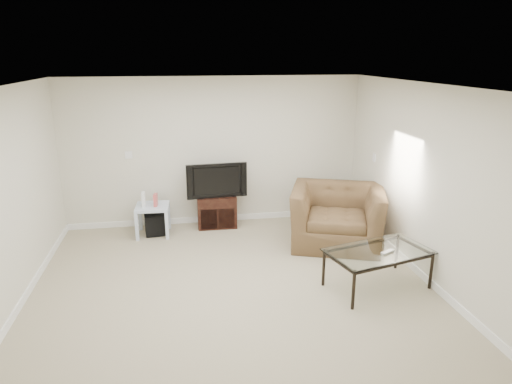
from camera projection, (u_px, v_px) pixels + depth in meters
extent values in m
plane|color=tan|center=(233.00, 290.00, 5.72)|extent=(5.00, 5.00, 0.00)
plane|color=white|center=(230.00, 86.00, 5.00)|extent=(5.00, 5.00, 0.00)
cube|color=silver|center=(214.00, 152.00, 7.72)|extent=(5.00, 0.02, 2.50)
cube|color=silver|center=(3.00, 206.00, 4.95)|extent=(0.02, 5.00, 2.50)
cube|color=silver|center=(428.00, 185.00, 5.77)|extent=(0.02, 5.00, 2.50)
cube|color=white|center=(129.00, 155.00, 7.48)|extent=(0.12, 0.02, 0.12)
cube|color=white|center=(374.00, 158.00, 7.28)|extent=(0.02, 0.09, 0.13)
cube|color=white|center=(378.00, 220.00, 7.27)|extent=(0.02, 0.08, 0.12)
cube|color=black|center=(217.00, 201.00, 7.71)|extent=(0.34, 0.24, 0.05)
imported|color=black|center=(216.00, 179.00, 7.61)|extent=(0.95, 0.25, 0.58)
cube|color=black|center=(156.00, 224.00, 7.46)|extent=(0.37, 0.37, 0.34)
cube|color=white|center=(144.00, 199.00, 7.27)|extent=(0.05, 0.17, 0.23)
cube|color=#CC4C4C|center=(156.00, 200.00, 7.30)|extent=(0.07, 0.15, 0.20)
imported|color=#513324|center=(337.00, 207.00, 6.97)|extent=(1.59, 1.30, 1.20)
cube|color=#B2B2B7|center=(387.00, 252.00, 5.60)|extent=(0.20, 0.14, 0.02)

